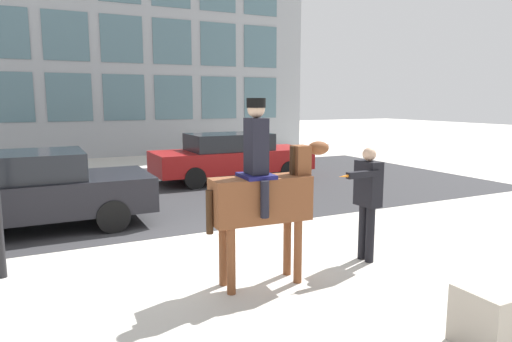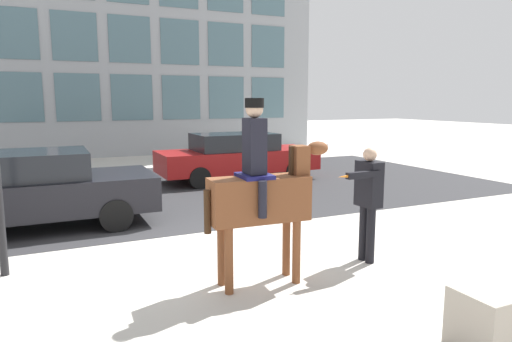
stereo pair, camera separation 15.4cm
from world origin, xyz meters
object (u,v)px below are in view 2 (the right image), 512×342
street_car_near_lane (31,189)px  street_car_far_lane (237,156)px  mounted_horse_lead (262,192)px  pedestrian_bystander (368,196)px

street_car_near_lane → street_car_far_lane: size_ratio=0.93×
mounted_horse_lead → street_car_far_lane: (2.73, 7.44, -0.50)m
pedestrian_bystander → street_car_near_lane: bearing=-44.9°
pedestrian_bystander → street_car_far_lane: bearing=-100.4°
pedestrian_bystander → street_car_far_lane: 7.42m
mounted_horse_lead → street_car_far_lane: size_ratio=0.51×
mounted_horse_lead → pedestrian_bystander: (1.78, 0.09, -0.22)m
street_car_near_lane → street_car_far_lane: bearing=30.4°
mounted_horse_lead → street_car_far_lane: mounted_horse_lead is taller
street_car_near_lane → street_car_far_lane: street_car_near_lane is taller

